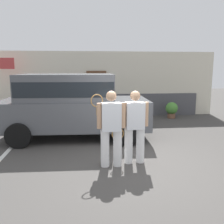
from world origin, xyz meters
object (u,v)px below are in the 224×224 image
tennis_player_man (111,128)px  parked_suv (72,103)px  potted_plant_by_porch (172,109)px  flag_pole (1,77)px  tennis_player_woman (135,126)px

tennis_player_man → parked_suv: bearing=-68.8°
potted_plant_by_porch → flag_pole: size_ratio=0.27×
flag_pole → tennis_player_woman: bearing=-48.2°
parked_suv → tennis_player_man: size_ratio=2.67×
parked_suv → flag_pole: bearing=139.0°
parked_suv → tennis_player_woman: 2.82m
tennis_player_woman → tennis_player_man: bearing=14.0°
tennis_player_woman → flag_pole: (-4.60, 5.14, 0.99)m
parked_suv → potted_plant_by_porch: 5.12m
tennis_player_woman → flag_pole: bearing=-49.3°
parked_suv → flag_pole: 4.20m
tennis_player_man → potted_plant_by_porch: (3.27, 5.21, -0.52)m
tennis_player_man → flag_pole: 6.73m
tennis_player_woman → flag_pole: size_ratio=0.64×
potted_plant_by_porch → flag_pole: flag_pole is taller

